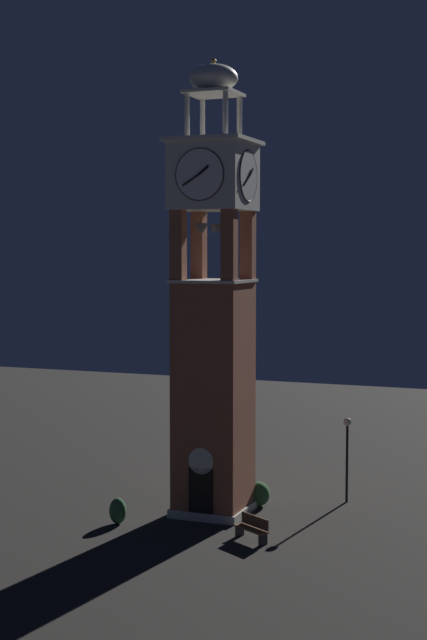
{
  "coord_description": "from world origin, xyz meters",
  "views": [
    {
      "loc": [
        14.77,
        -37.59,
        11.35
      ],
      "look_at": [
        0.0,
        0.0,
        8.32
      ],
      "focal_mm": 53.68,
      "sensor_mm": 36.0,
      "label": 1
    }
  ],
  "objects_px": {
    "park_bench": "(252,528)",
    "lamp_post": "(347,444)",
    "clock_tower": "(213,327)",
    "trash_bin": "(250,484)"
  },
  "relations": [
    {
      "from": "clock_tower",
      "to": "trash_bin",
      "type": "relative_size",
      "value": 24.05
    },
    {
      "from": "park_bench",
      "to": "lamp_post",
      "type": "height_order",
      "value": "lamp_post"
    },
    {
      "from": "lamp_post",
      "to": "park_bench",
      "type": "bearing_deg",
      "value": -107.0
    },
    {
      "from": "clock_tower",
      "to": "park_bench",
      "type": "xyz_separation_m",
      "value": [
        2.83,
        -3.06,
        -7.55
      ]
    },
    {
      "from": "park_bench",
      "to": "lamp_post",
      "type": "relative_size",
      "value": 0.42
    },
    {
      "from": "lamp_post",
      "to": "trash_bin",
      "type": "height_order",
      "value": "lamp_post"
    },
    {
      "from": "park_bench",
      "to": "lamp_post",
      "type": "bearing_deg",
      "value": 73.0
    },
    {
      "from": "park_bench",
      "to": "trash_bin",
      "type": "xyz_separation_m",
      "value": [
        -2.49,
        6.85,
        -0.08
      ]
    },
    {
      "from": "clock_tower",
      "to": "trash_bin",
      "type": "height_order",
      "value": "clock_tower"
    },
    {
      "from": "clock_tower",
      "to": "lamp_post",
      "type": "distance_m",
      "value": 8.22
    }
  ]
}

